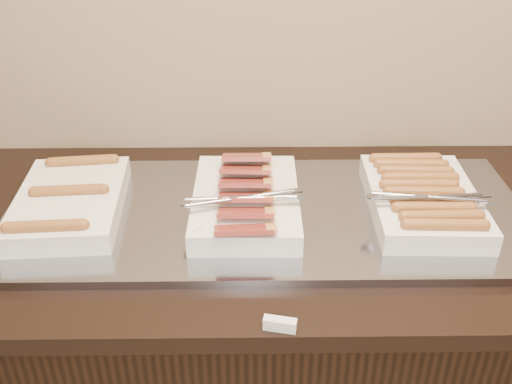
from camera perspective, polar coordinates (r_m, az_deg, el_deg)
counter at (r=1.61m, az=-0.19°, el=-15.97°), size 2.06×0.76×0.90m
warming_tray at (r=1.32m, az=1.05°, el=-2.23°), size 1.20×0.50×0.02m
dish_left at (r=1.36m, az=-18.12°, el=-0.93°), size 0.25×0.36×0.07m
dish_center at (r=1.29m, az=-1.06°, el=-0.78°), size 0.27×0.38×0.09m
dish_right at (r=1.35m, az=16.35°, el=-0.57°), size 0.26×0.36×0.08m
label_holder at (r=1.04m, az=2.41°, el=-13.08°), size 0.06×0.03×0.02m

